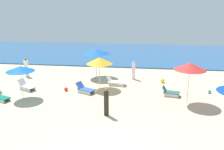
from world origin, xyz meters
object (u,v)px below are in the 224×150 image
at_px(umbrella_2, 190,66).
at_px(lounge_chair_3_0, 85,89).
at_px(lounge_chair_4_1, 26,86).
at_px(beach_ball_0, 66,89).
at_px(lounge_chair_3_1, 116,82).
at_px(beach_ball_1, 209,92).
at_px(beachgoer_1, 134,71).
at_px(beachgoer_2, 26,68).
at_px(lounge_chair_4_0, 0,97).
at_px(beach_ball_2, 162,80).
at_px(lounge_chair_2_0, 170,92).
at_px(umbrella_3, 99,61).
at_px(beachgoer_0, 106,103).
at_px(umbrella_0, 96,52).
at_px(umbrella_4, 20,69).

bearing_deg(umbrella_2, lounge_chair_3_0, 172.07).
relative_size(lounge_chair_4_1, beach_ball_0, 5.39).
xyz_separation_m(lounge_chair_3_1, beach_ball_1, (7.11, -1.01, -0.13)).
height_order(lounge_chair_4_1, beachgoer_1, beachgoer_1).
bearing_deg(lounge_chair_3_1, beachgoer_2, 88.12).
xyz_separation_m(lounge_chair_3_0, beach_ball_0, (-1.51, 0.12, -0.13)).
xyz_separation_m(lounge_chair_3_0, lounge_chair_4_1, (-4.62, 0.03, 0.01)).
relative_size(lounge_chair_4_0, beachgoer_2, 0.83).
relative_size(lounge_chair_4_0, beachgoer_1, 0.88).
distance_m(lounge_chair_3_1, beachgoer_1, 2.33).
bearing_deg(beach_ball_2, lounge_chair_3_0, -151.99).
height_order(lounge_chair_3_0, beach_ball_2, lounge_chair_3_0).
bearing_deg(beachgoer_2, beach_ball_2, -40.38).
bearing_deg(lounge_chair_2_0, lounge_chair_4_0, 113.54).
distance_m(umbrella_3, beachgoer_0, 5.19).
height_order(umbrella_3, beachgoer_1, umbrella_3).
height_order(umbrella_0, lounge_chair_3_1, umbrella_0).
bearing_deg(beachgoer_2, umbrella_3, -56.34).
distance_m(beach_ball_0, beach_ball_2, 7.99).
distance_m(umbrella_4, beach_ball_0, 3.67).
relative_size(umbrella_0, umbrella_2, 0.91).
bearing_deg(beach_ball_2, lounge_chair_4_0, -154.56).
bearing_deg(beachgoer_1, beachgoer_0, -31.89).
height_order(umbrella_2, umbrella_3, umbrella_2).
bearing_deg(beachgoer_1, beach_ball_2, 52.11).
relative_size(umbrella_3, beachgoer_0, 1.42).
distance_m(umbrella_0, umbrella_2, 8.81).
height_order(beachgoer_0, beach_ball_2, beachgoer_0).
xyz_separation_m(lounge_chair_3_1, beachgoer_2, (-8.25, 1.37, 0.53)).
bearing_deg(lounge_chair_2_0, beach_ball_2, 18.77).
bearing_deg(beachgoer_0, lounge_chair_4_1, -16.39).
relative_size(lounge_chair_4_0, beachgoer_0, 0.83).
bearing_deg(lounge_chair_4_1, umbrella_4, -135.60).
xyz_separation_m(umbrella_3, umbrella_4, (-5.03, -2.74, -0.08)).
bearing_deg(umbrella_4, beach_ball_0, 32.46).
bearing_deg(beachgoer_2, beachgoer_1, -36.55).
relative_size(lounge_chair_3_0, beachgoer_0, 0.91).
height_order(umbrella_3, lounge_chair_4_0, umbrella_3).
relative_size(lounge_chair_2_0, umbrella_4, 0.58).
bearing_deg(umbrella_3, beachgoer_0, -75.47).
bearing_deg(beachgoer_2, lounge_chair_3_0, -67.90).
distance_m(lounge_chair_4_1, beach_ball_0, 3.12).
distance_m(umbrella_0, lounge_chair_4_0, 8.67).
xyz_separation_m(beach_ball_1, beach_ball_2, (-3.29, 2.15, 0.05)).
xyz_separation_m(umbrella_3, beach_ball_0, (-2.41, -1.07, -2.04)).
xyz_separation_m(lounge_chair_3_1, umbrella_4, (-6.20, -3.54, 1.84)).
height_order(umbrella_4, beachgoer_2, umbrella_4).
distance_m(beachgoer_1, beachgoer_2, 9.61).
bearing_deg(umbrella_2, lounge_chair_4_1, 174.97).
distance_m(lounge_chair_4_0, beachgoer_1, 10.74).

